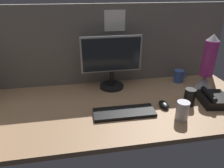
{
  "coord_description": "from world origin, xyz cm",
  "views": [
    {
      "loc": [
        -25.42,
        -114.9,
        70.08
      ],
      "look_at": [
        -0.48,
        0.0,
        14.0
      ],
      "focal_mm": 33.21,
      "sensor_mm": 36.0,
      "label": 1
    }
  ],
  "objects_px": {
    "mug_black_travel": "(190,97)",
    "desk_phone": "(214,99)",
    "monitor": "(111,60)",
    "lava_lamp": "(207,67)",
    "keyboard": "(123,113)",
    "mug_ceramic_blue": "(179,76)",
    "mug_steel": "(182,111)",
    "mouse": "(164,105)"
  },
  "relations": [
    {
      "from": "monitor",
      "to": "lava_lamp",
      "type": "height_order",
      "value": "lava_lamp"
    },
    {
      "from": "keyboard",
      "to": "mouse",
      "type": "xyz_separation_m",
      "value": [
        0.27,
        0.03,
        0.01
      ]
    },
    {
      "from": "lava_lamp",
      "to": "desk_phone",
      "type": "bearing_deg",
      "value": -104.71
    },
    {
      "from": "keyboard",
      "to": "mouse",
      "type": "bearing_deg",
      "value": 7.78
    },
    {
      "from": "monitor",
      "to": "desk_phone",
      "type": "relative_size",
      "value": 2.07
    },
    {
      "from": "mug_ceramic_blue",
      "to": "mug_steel",
      "type": "height_order",
      "value": "mug_steel"
    },
    {
      "from": "keyboard",
      "to": "mug_steel",
      "type": "xyz_separation_m",
      "value": [
        0.32,
        -0.11,
        0.05
      ]
    },
    {
      "from": "mug_steel",
      "to": "mouse",
      "type": "bearing_deg",
      "value": 108.84
    },
    {
      "from": "monitor",
      "to": "mug_ceramic_blue",
      "type": "distance_m",
      "value": 0.57
    },
    {
      "from": "lava_lamp",
      "to": "monitor",
      "type": "bearing_deg",
      "value": 166.74
    },
    {
      "from": "mug_black_travel",
      "to": "lava_lamp",
      "type": "relative_size",
      "value": 0.27
    },
    {
      "from": "monitor",
      "to": "mug_steel",
      "type": "distance_m",
      "value": 0.61
    },
    {
      "from": "mug_ceramic_blue",
      "to": "mug_steel",
      "type": "bearing_deg",
      "value": -114.31
    },
    {
      "from": "mouse",
      "to": "monitor",
      "type": "bearing_deg",
      "value": 125.86
    },
    {
      "from": "mug_black_travel",
      "to": "desk_phone",
      "type": "relative_size",
      "value": 0.53
    },
    {
      "from": "monitor",
      "to": "mug_steel",
      "type": "relative_size",
      "value": 3.93
    },
    {
      "from": "desk_phone",
      "to": "mug_steel",
      "type": "bearing_deg",
      "value": -156.14
    },
    {
      "from": "mug_ceramic_blue",
      "to": "desk_phone",
      "type": "distance_m",
      "value": 0.36
    },
    {
      "from": "lava_lamp",
      "to": "mug_ceramic_blue",
      "type": "bearing_deg",
      "value": 127.85
    },
    {
      "from": "mug_ceramic_blue",
      "to": "mug_steel",
      "type": "relative_size",
      "value": 0.97
    },
    {
      "from": "mug_black_travel",
      "to": "lava_lamp",
      "type": "height_order",
      "value": "lava_lamp"
    },
    {
      "from": "monitor",
      "to": "keyboard",
      "type": "height_order",
      "value": "monitor"
    },
    {
      "from": "mug_steel",
      "to": "desk_phone",
      "type": "xyz_separation_m",
      "value": [
        0.29,
        0.13,
        -0.02
      ]
    },
    {
      "from": "keyboard",
      "to": "mouse",
      "type": "height_order",
      "value": "mouse"
    },
    {
      "from": "monitor",
      "to": "lava_lamp",
      "type": "xyz_separation_m",
      "value": [
        0.67,
        -0.16,
        -0.04
      ]
    },
    {
      "from": "mug_black_travel",
      "to": "mug_steel",
      "type": "distance_m",
      "value": 0.18
    },
    {
      "from": "mug_steel",
      "to": "desk_phone",
      "type": "bearing_deg",
      "value": 23.86
    },
    {
      "from": "lava_lamp",
      "to": "mouse",
      "type": "bearing_deg",
      "value": -154.2
    },
    {
      "from": "mouse",
      "to": "desk_phone",
      "type": "relative_size",
      "value": 0.45
    },
    {
      "from": "mug_black_travel",
      "to": "mug_steel",
      "type": "xyz_separation_m",
      "value": [
        -0.12,
        -0.14,
        -0.0
      ]
    },
    {
      "from": "mug_black_travel",
      "to": "lava_lamp",
      "type": "bearing_deg",
      "value": 40.78
    },
    {
      "from": "keyboard",
      "to": "mouse",
      "type": "relative_size",
      "value": 3.85
    },
    {
      "from": "lava_lamp",
      "to": "desk_phone",
      "type": "height_order",
      "value": "lava_lamp"
    },
    {
      "from": "mouse",
      "to": "mug_steel",
      "type": "relative_size",
      "value": 0.86
    },
    {
      "from": "keyboard",
      "to": "mug_black_travel",
      "type": "xyz_separation_m",
      "value": [
        0.44,
        0.03,
        0.05
      ]
    },
    {
      "from": "mug_ceramic_blue",
      "to": "monitor",
      "type": "bearing_deg",
      "value": 179.9
    },
    {
      "from": "mouse",
      "to": "mug_steel",
      "type": "distance_m",
      "value": 0.15
    },
    {
      "from": "mouse",
      "to": "lava_lamp",
      "type": "distance_m",
      "value": 0.46
    },
    {
      "from": "keyboard",
      "to": "mug_ceramic_blue",
      "type": "bearing_deg",
      "value": 35.71
    },
    {
      "from": "keyboard",
      "to": "mug_ceramic_blue",
      "type": "xyz_separation_m",
      "value": [
        0.54,
        0.38,
        0.04
      ]
    },
    {
      "from": "mouse",
      "to": "keyboard",
      "type": "bearing_deg",
      "value": -175.91
    },
    {
      "from": "keyboard",
      "to": "mug_steel",
      "type": "relative_size",
      "value": 3.31
    }
  ]
}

